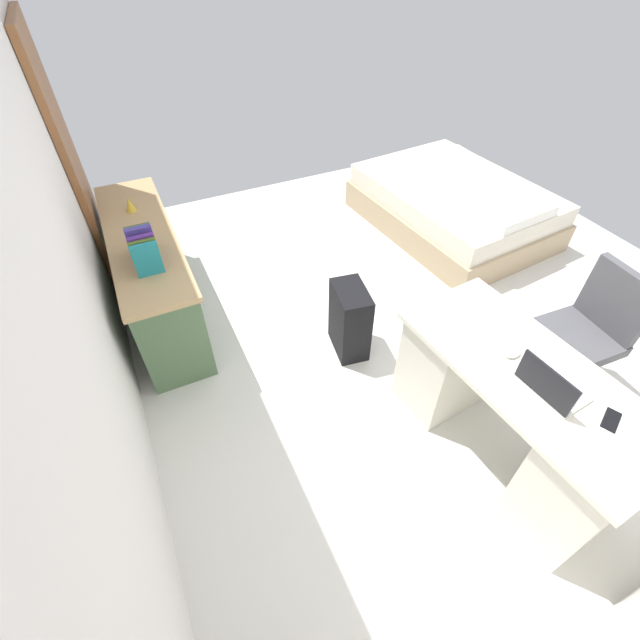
{
  "coord_description": "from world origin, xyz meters",
  "views": [
    {
      "loc": [
        -2.08,
        1.74,
        2.55
      ],
      "look_at": [
        -0.25,
        0.88,
        0.6
      ],
      "focal_mm": 24.66,
      "sensor_mm": 36.0,
      "label": 1
    }
  ],
  "objects": [
    {
      "name": "bed",
      "position": [
        1.02,
        -1.26,
        0.24
      ],
      "size": [
        2.01,
        1.56,
        0.58
      ],
      "color": "tan",
      "rests_on": "ground_plane"
    },
    {
      "name": "book_row",
      "position": [
        0.61,
        1.76,
        0.87
      ],
      "size": [
        0.35,
        0.17,
        0.24
      ],
      "color": "teal",
      "rests_on": "credenza"
    },
    {
      "name": "door_wooden",
      "position": [
        1.68,
        2.06,
        1.02
      ],
      "size": [
        0.88,
        0.05,
        2.04
      ],
      "primitive_type": "cube",
      "color": "brown",
      "rests_on": "ground_plane"
    },
    {
      "name": "ground_plane",
      "position": [
        0.0,
        0.0,
        0.0
      ],
      "size": [
        5.46,
        5.46,
        0.0
      ],
      "primitive_type": "plane",
      "color": "silver"
    },
    {
      "name": "figurine_small",
      "position": [
        1.36,
        1.76,
        0.82
      ],
      "size": [
        0.08,
        0.08,
        0.11
      ],
      "primitive_type": "cone",
      "color": "gold",
      "rests_on": "credenza"
    },
    {
      "name": "cell_phone_near_laptop",
      "position": [
        -1.61,
        -0.01,
        0.76
      ],
      "size": [
        0.12,
        0.15,
        0.01
      ],
      "primitive_type": "cube",
      "rotation": [
        0.0,
        0.0,
        0.44
      ],
      "color": "black",
      "rests_on": "desk"
    },
    {
      "name": "wall_back",
      "position": [
        0.0,
        2.14,
        1.32
      ],
      "size": [
        4.46,
        0.1,
        2.65
      ],
      "primitive_type": "cube",
      "color": "white",
      "rests_on": "ground_plane"
    },
    {
      "name": "desk",
      "position": [
        -1.22,
        0.1,
        0.39
      ],
      "size": [
        1.49,
        0.78,
        0.75
      ],
      "color": "silver",
      "rests_on": "ground_plane"
    },
    {
      "name": "computer_mouse",
      "position": [
        -1.09,
        0.12,
        0.77
      ],
      "size": [
        0.07,
        0.1,
        0.03
      ],
      "primitive_type": "ellipsoid",
      "rotation": [
        0.0,
        0.0,
        0.08
      ],
      "color": "white",
      "rests_on": "desk"
    },
    {
      "name": "office_chair",
      "position": [
        -1.0,
        -0.69,
        0.42
      ],
      "size": [
        0.52,
        0.52,
        0.94
      ],
      "color": "black",
      "rests_on": "ground_plane"
    },
    {
      "name": "laptop",
      "position": [
        -1.36,
        0.13,
        0.8
      ],
      "size": [
        0.33,
        0.25,
        0.21
      ],
      "color": "silver",
      "rests_on": "desk"
    },
    {
      "name": "credenza",
      "position": [
        0.99,
        1.76,
        0.38
      ],
      "size": [
        1.8,
        0.48,
        0.76
      ],
      "color": "#4C6B47",
      "rests_on": "ground_plane"
    },
    {
      "name": "suitcase_black",
      "position": [
        -0.06,
        0.54,
        0.29
      ],
      "size": [
        0.39,
        0.28,
        0.57
      ],
      "primitive_type": "cube",
      "rotation": [
        0.0,
        0.0,
        -0.16
      ],
      "color": "black",
      "rests_on": "ground_plane"
    }
  ]
}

